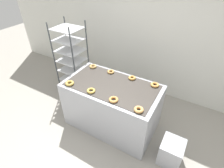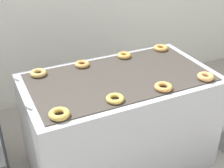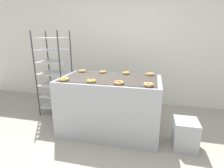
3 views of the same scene
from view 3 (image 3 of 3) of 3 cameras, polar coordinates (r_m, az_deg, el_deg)
name	(u,v)px [view 3 (image 3 of 3)]	position (r m, az deg, el deg)	size (l,w,h in m)	color
ground_plane	(98,156)	(2.57, -4.74, -22.30)	(14.00, 14.00, 0.00)	#9E998E
wall_back	(125,43)	(4.10, 4.23, 13.16)	(8.00, 0.05, 2.80)	silver
fryer_machine	(110,105)	(2.92, -0.68, -6.80)	(1.60, 0.90, 0.93)	#A8AAB2
baking_rack_cart	(55,73)	(3.69, -18.26, 3.42)	(0.56, 0.49, 1.66)	#33383D
glaze_bin	(185,134)	(2.82, 22.76, -14.78)	(0.33, 0.36, 0.42)	#A8AAB2
donut_near_left	(64,79)	(2.70, -15.35, 1.52)	(0.14, 0.14, 0.04)	gold
donut_near_midleft	(91,81)	(2.54, -6.76, 1.05)	(0.13, 0.13, 0.04)	gold
donut_near_midright	(119,83)	(2.42, 2.31, 0.46)	(0.14, 0.14, 0.04)	#D6934A
donut_near_right	(148,84)	(2.37, 11.82, -0.15)	(0.14, 0.14, 0.04)	tan
donut_far_left	(82,71)	(3.26, -9.69, 4.25)	(0.14, 0.14, 0.04)	tan
donut_far_midleft	(103,72)	(3.13, -3.04, 3.97)	(0.13, 0.13, 0.04)	tan
donut_far_midright	(126,73)	(3.05, 4.64, 3.63)	(0.13, 0.13, 0.04)	gold
donut_far_right	(150,74)	(3.02, 12.31, 3.19)	(0.14, 0.14, 0.04)	gold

